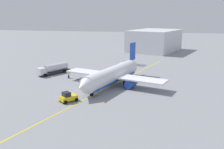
# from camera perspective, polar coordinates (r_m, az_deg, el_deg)

# --- Properties ---
(ground_plane) EXTENTS (400.00, 400.00, 0.00)m
(ground_plane) POSITION_cam_1_polar(r_m,az_deg,el_deg) (63.14, 0.00, -2.64)
(ground_plane) COLOR gray
(airplane) EXTENTS (29.61, 28.10, 9.99)m
(airplane) POSITION_cam_1_polar(r_m,az_deg,el_deg) (62.78, 0.20, -0.08)
(airplane) COLOR white
(airplane) RESTS_ON ground
(fuel_tanker) EXTENTS (11.07, 7.34, 3.15)m
(fuel_tanker) POSITION_cam_1_polar(r_m,az_deg,el_deg) (77.34, -13.62, 1.38)
(fuel_tanker) COLOR #2D2D33
(fuel_tanker) RESTS_ON ground
(pushback_tug) EXTENTS (4.09, 3.92, 2.20)m
(pushback_tug) POSITION_cam_1_polar(r_m,az_deg,el_deg) (52.32, -10.32, -5.26)
(pushback_tug) COLOR yellow
(pushback_tug) RESTS_ON ground
(refueling_worker) EXTENTS (0.56, 0.63, 1.71)m
(refueling_worker) POSITION_cam_1_polar(r_m,az_deg,el_deg) (71.44, -10.20, -0.22)
(refueling_worker) COLOR navy
(refueling_worker) RESTS_ON ground
(safety_cone_nose) EXTENTS (0.53, 0.53, 0.59)m
(safety_cone_nose) POSITION_cam_1_polar(r_m,az_deg,el_deg) (51.14, -1.63, -6.34)
(safety_cone_nose) COLOR #F2590F
(safety_cone_nose) RESTS_ON ground
(safety_cone_wingtip) EXTENTS (0.51, 0.51, 0.56)m
(safety_cone_wingtip) POSITION_cam_1_polar(r_m,az_deg,el_deg) (52.80, -12.28, -6.02)
(safety_cone_wingtip) COLOR #F2590F
(safety_cone_wingtip) RESTS_ON ground
(distant_hangar) EXTENTS (32.94, 27.81, 10.56)m
(distant_hangar) POSITION_cam_1_polar(r_m,az_deg,el_deg) (126.02, 10.02, 7.91)
(distant_hangar) COLOR silver
(distant_hangar) RESTS_ON ground
(taxi_line_marking) EXTENTS (75.62, 22.46, 0.01)m
(taxi_line_marking) POSITION_cam_1_polar(r_m,az_deg,el_deg) (63.14, 0.00, -2.64)
(taxi_line_marking) COLOR yellow
(taxi_line_marking) RESTS_ON ground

